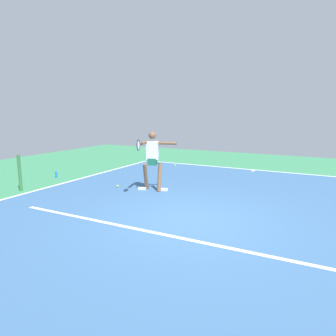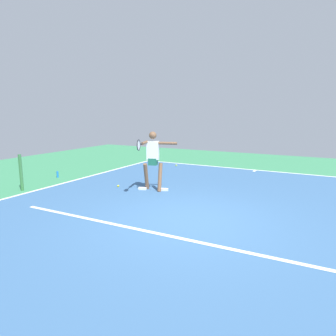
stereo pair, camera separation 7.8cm
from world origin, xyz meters
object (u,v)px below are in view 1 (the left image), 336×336
net_post (20,173)px  tennis_ball_by_baseline (118,186)px  tennis_player (152,157)px  water_bottle (56,175)px  tennis_ball_centre_court (175,165)px

net_post → tennis_ball_by_baseline: bearing=-143.3°
net_post → tennis_player: bearing=-152.0°
net_post → water_bottle: net_post is taller
net_post → tennis_ball_by_baseline: size_ratio=16.21×
tennis_ball_by_baseline → tennis_ball_centre_court: bearing=-89.1°
net_post → water_bottle: (0.51, -1.79, -0.43)m
tennis_ball_centre_court → tennis_ball_by_baseline: size_ratio=1.00×
tennis_player → water_bottle: (3.90, 0.01, -0.88)m
net_post → tennis_ball_centre_court: (-2.16, -5.78, -0.50)m
net_post → tennis_ball_by_baseline: (-2.23, -1.66, -0.50)m
tennis_player → net_post: bearing=10.4°
tennis_ball_by_baseline → water_bottle: 2.75m
net_post → tennis_ball_by_baseline: net_post is taller
net_post → tennis_ball_centre_court: net_post is taller
tennis_player → tennis_ball_by_baseline: 1.51m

